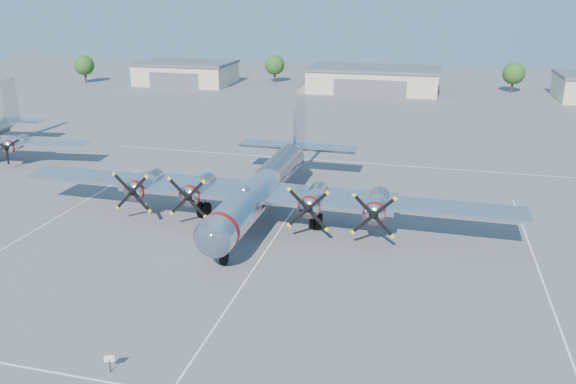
% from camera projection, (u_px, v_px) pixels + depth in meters
% --- Properties ---
extents(ground, '(260.00, 260.00, 0.00)m').
position_uv_depth(ground, '(276.00, 235.00, 50.85)').
color(ground, '#555557').
rests_on(ground, ground).
extents(parking_lines, '(60.00, 50.08, 0.01)m').
position_uv_depth(parking_lines, '(271.00, 243.00, 49.25)').
color(parking_lines, silver).
rests_on(parking_lines, ground).
extents(hangar_west, '(22.60, 14.60, 5.40)m').
position_uv_depth(hangar_west, '(186.00, 73.00, 135.25)').
color(hangar_west, beige).
rests_on(hangar_west, ground).
extents(hangar_center, '(28.60, 14.60, 5.40)m').
position_uv_depth(hangar_center, '(373.00, 79.00, 124.86)').
color(hangar_center, beige).
rests_on(hangar_center, ground).
extents(tree_far_west, '(4.80, 4.80, 6.64)m').
position_uv_depth(tree_far_west, '(84.00, 65.00, 136.90)').
color(tree_far_west, '#382619').
rests_on(tree_far_west, ground).
extents(tree_west, '(4.80, 4.80, 6.64)m').
position_uv_depth(tree_west, '(275.00, 65.00, 137.48)').
color(tree_west, '#382619').
rests_on(tree_west, ground).
extents(tree_east, '(4.80, 4.80, 6.64)m').
position_uv_depth(tree_east, '(514.00, 73.00, 122.95)').
color(tree_east, '#382619').
rests_on(tree_east, ground).
extents(main_bomber_b29, '(48.07, 33.22, 10.53)m').
position_uv_depth(main_bomber_b29, '(265.00, 215.00, 55.58)').
color(main_bomber_b29, silver).
rests_on(main_bomber_b29, ground).
extents(info_placard, '(0.56, 0.27, 1.12)m').
position_uv_depth(info_placard, '(109.00, 360.00, 32.22)').
color(info_placard, black).
rests_on(info_placard, ground).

